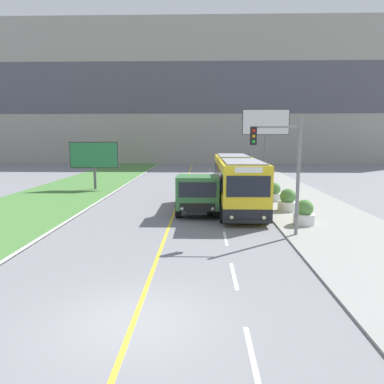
{
  "coord_description": "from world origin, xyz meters",
  "views": [
    {
      "loc": [
        1.69,
        -8.66,
        4.54
      ],
      "look_at": [
        1.1,
        12.63,
        1.4
      ],
      "focal_mm": 35.0,
      "sensor_mm": 36.0,
      "label": 1
    }
  ],
  "objects": [
    {
      "name": "ground_plane",
      "position": [
        0.0,
        0.0,
        0.0
      ],
      "size": [
        300.0,
        300.0,
        0.0
      ],
      "primitive_type": "plane",
      "color": "slate"
    },
    {
      "name": "billboard_large",
      "position": [
        8.58,
        32.93,
        5.83
      ],
      "size": [
        5.13,
        0.24,
        7.52
      ],
      "color": "#59595B",
      "rests_on": "ground_plane"
    },
    {
      "name": "apartment_block_background",
      "position": [
        0.0,
        58.53,
        11.98
      ],
      "size": [
        80.0,
        8.04,
        23.95
      ],
      "color": "gray",
      "rests_on": "ground_plane"
    },
    {
      "name": "dump_truck",
      "position": [
        1.43,
        13.37,
        1.19
      ],
      "size": [
        2.49,
        6.78,
        2.36
      ],
      "color": "black",
      "rests_on": "ground_plane"
    },
    {
      "name": "planter_round_far",
      "position": [
        6.87,
        21.28,
        0.66
      ],
      "size": [
        1.18,
        1.18,
        1.34
      ],
      "color": "silver",
      "rests_on": "sidewalk_right"
    },
    {
      "name": "billboard_small",
      "position": [
        -7.68,
        23.53,
        2.89
      ],
      "size": [
        4.25,
        0.24,
        4.13
      ],
      "color": "#59595B",
      "rests_on": "ground_plane"
    },
    {
      "name": "car_distant",
      "position": [
        3.95,
        31.62,
        0.69
      ],
      "size": [
        1.8,
        4.3,
        1.45
      ],
      "color": "#2D4784",
      "rests_on": "ground_plane"
    },
    {
      "name": "planter_round_third",
      "position": [
        6.78,
        17.62,
        0.64
      ],
      "size": [
        1.12,
        1.12,
        1.28
      ],
      "color": "silver",
      "rests_on": "sidewalk_right"
    },
    {
      "name": "traffic_light_mast",
      "position": [
        5.34,
        8.26,
        3.45
      ],
      "size": [
        2.28,
        0.32,
        5.38
      ],
      "color": "slate",
      "rests_on": "ground_plane"
    },
    {
      "name": "city_bus",
      "position": [
        3.96,
        15.99,
        1.63
      ],
      "size": [
        2.62,
        12.91,
        3.21
      ],
      "color": "yellow",
      "rests_on": "ground_plane"
    },
    {
      "name": "lane_marking_centre",
      "position": [
        0.41,
        2.89,
        0.0
      ],
      "size": [
        2.88,
        140.0,
        0.01
      ],
      "color": "gold",
      "rests_on": "ground_plane"
    },
    {
      "name": "planter_round_second",
      "position": [
        6.91,
        13.96,
        0.68
      ],
      "size": [
        1.19,
        1.19,
        1.36
      ],
      "color": "silver",
      "rests_on": "sidewalk_right"
    },
    {
      "name": "planter_round_near",
      "position": [
        6.94,
        10.3,
        0.65
      ],
      "size": [
        1.1,
        1.1,
        1.3
      ],
      "color": "silver",
      "rests_on": "sidewalk_right"
    }
  ]
}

